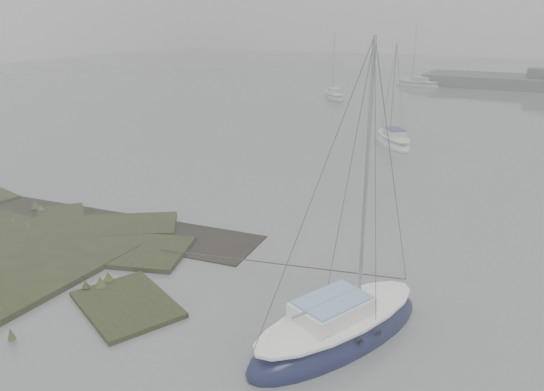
# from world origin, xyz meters

# --- Properties ---
(ground) EXTENTS (160.00, 160.00, 0.00)m
(ground) POSITION_xyz_m (0.00, 30.00, 0.00)
(ground) COLOR slate
(ground) RESTS_ON ground
(sailboat_main) EXTENTS (4.41, 6.65, 8.94)m
(sailboat_main) POSITION_xyz_m (7.01, 0.99, 0.28)
(sailboat_main) COLOR #121637
(sailboat_main) RESTS_ON ground
(sailboat_white) EXTENTS (4.44, 5.34, 7.46)m
(sailboat_white) POSITION_xyz_m (1.79, 24.98, 0.23)
(sailboat_white) COLOR white
(sailboat_white) RESTS_ON ground
(sailboat_far_a) EXTENTS (4.50, 5.32, 7.47)m
(sailboat_far_a) POSITION_xyz_m (-9.80, 42.90, 0.23)
(sailboat_far_a) COLOR #AFB2B8
(sailboat_far_a) RESTS_ON ground
(sailboat_far_c) EXTENTS (5.91, 2.78, 8.01)m
(sailboat_far_c) POSITION_xyz_m (-4.16, 56.93, 0.25)
(sailboat_far_c) COLOR silver
(sailboat_far_c) RESTS_ON ground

